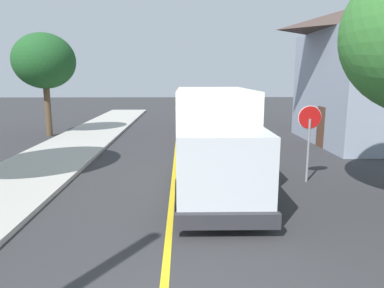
{
  "coord_description": "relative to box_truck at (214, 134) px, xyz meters",
  "views": [
    {
      "loc": [
        0.34,
        -3.64,
        3.6
      ],
      "look_at": [
        0.64,
        7.83,
        1.4
      ],
      "focal_mm": 32.8,
      "sensor_mm": 36.0,
      "label": 1
    }
  ],
  "objects": [
    {
      "name": "stop_sign",
      "position": [
        3.29,
        0.49,
        0.09
      ],
      "size": [
        0.8,
        0.1,
        2.65
      ],
      "color": "gray",
      "rests_on": "ground"
    },
    {
      "name": "street_tree_down_block",
      "position": [
        -9.28,
        10.44,
        2.75
      ],
      "size": [
        3.64,
        3.64,
        6.18
      ],
      "color": "brown",
      "rests_on": "ground"
    },
    {
      "name": "parked_car_mid",
      "position": [
        1.07,
        13.33,
        -0.97
      ],
      "size": [
        1.94,
        4.46,
        1.67
      ],
      "color": "#4C564C",
      "rests_on": "ground"
    },
    {
      "name": "centre_line_yellow",
      "position": [
        -1.36,
        2.42,
        -1.76
      ],
      "size": [
        0.16,
        56.0,
        0.01
      ],
      "primitive_type": "cube",
      "color": "gold",
      "rests_on": "ground"
    },
    {
      "name": "box_truck",
      "position": [
        0.0,
        0.0,
        0.0
      ],
      "size": [
        2.46,
        7.2,
        3.2
      ],
      "color": "#F2EDCC",
      "rests_on": "ground"
    },
    {
      "name": "parked_car_near",
      "position": [
        1.0,
        7.23,
        -0.97
      ],
      "size": [
        1.85,
        4.42,
        1.67
      ],
      "color": "maroon",
      "rests_on": "ground"
    }
  ]
}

